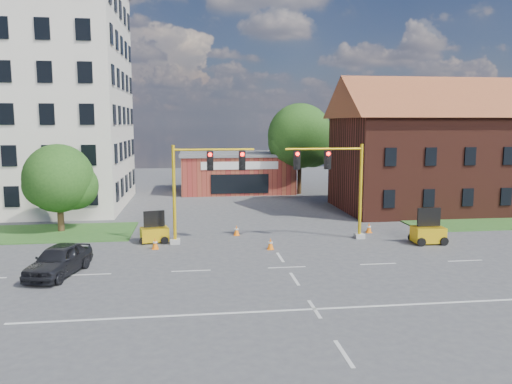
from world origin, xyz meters
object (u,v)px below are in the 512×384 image
Objects in this scene: signal_mast_east at (336,180)px; trailer_west at (154,233)px; pickup_white at (419,206)px; trailer_east at (428,233)px; signal_mast_west at (201,182)px; sedan_dark at (59,260)px.

signal_mast_east reaches higher than trailer_west.
trailer_east is at bearing 143.39° from pickup_white.
trailer_west is (-11.67, 0.60, -3.31)m from signal_mast_east.
pickup_white is at bearing 38.39° from signal_mast_east.
signal_mast_east is at bearing 0.00° from signal_mast_west.
signal_mast_east is 1.06× the size of pickup_white.
trailer_west reaches higher than sedan_dark.
signal_mast_east is (8.71, 0.00, 0.00)m from signal_mast_west.
sedan_dark is at bearing -140.77° from signal_mast_west.
trailer_east is 0.48× the size of sedan_dark.
trailer_west is (-2.96, 0.60, -3.31)m from signal_mast_west.
signal_mast_west is at bearing 53.80° from sedan_dark.
signal_mast_east is at bearing 34.81° from sedan_dark.
trailer_west is 21.97m from pickup_white.
trailer_east is at bearing 25.01° from sedan_dark.
signal_mast_east is 17.22m from sedan_dark.
trailer_east reaches higher than sedan_dark.
trailer_east is at bearing -21.53° from trailer_west.
trailer_east reaches higher than trailer_west.
signal_mast_east is at bearing -16.09° from trailer_west.
trailer_east is at bearing -7.73° from signal_mast_west.
signal_mast_west is 4.48m from trailer_west.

